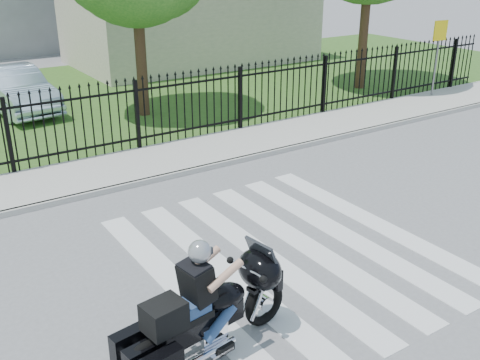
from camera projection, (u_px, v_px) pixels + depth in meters
ground at (288, 252)px, 9.36m from camera, size 120.00×120.00×0.00m
crosswalk at (288, 252)px, 9.36m from camera, size 5.00×5.50×0.01m
sidewalk at (157, 161)px, 13.20m from camera, size 40.00×2.00×0.12m
curb at (177, 174)px, 12.43m from camera, size 40.00×0.12×0.12m
grass_strip at (65, 101)px, 18.62m from camera, size 40.00×12.00×0.02m
iron_fence at (137, 117)px, 13.65m from camera, size 26.00×0.04×1.80m
building_low at (191, 21)px, 24.60m from camera, size 10.00×6.00×3.50m
motorcycle_rider at (205, 310)px, 6.72m from camera, size 2.52×1.05×1.67m
parked_car at (15, 90)px, 17.12m from camera, size 1.90×4.29×1.37m
traffic_sign at (439, 42)px, 18.26m from camera, size 0.53×0.12×2.44m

